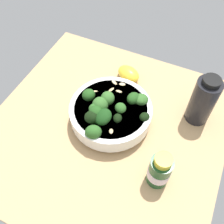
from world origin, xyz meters
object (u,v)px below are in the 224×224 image
object	(u,v)px
bottle_short	(203,101)
lemon_wedge	(129,74)
bowl_of_broccoli	(111,112)
bottle_tall	(160,171)

from	to	relation	value
bottle_short	lemon_wedge	bearing A→B (deg)	-104.06
bowl_of_broccoli	lemon_wedge	size ratio (longest dim) A/B	3.06
lemon_wedge	bottle_tall	distance (cm)	34.82
bottle_tall	bottle_short	world-z (taller)	bottle_short
lemon_wedge	bottle_tall	bearing A→B (deg)	34.34
lemon_wedge	bottle_tall	world-z (taller)	bottle_tall
bottle_tall	bottle_short	distance (cm)	23.21
bowl_of_broccoli	bottle_short	bearing A→B (deg)	117.96
bottle_short	bottle_tall	bearing A→B (deg)	-10.51
bowl_of_broccoli	bottle_short	size ratio (longest dim) A/B	1.48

